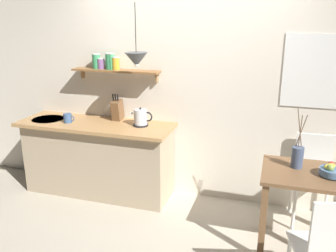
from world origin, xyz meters
TOP-DOWN VIEW (x-y plane):
  - ground_plane at (0.00, 0.00)m, footprint 14.00×14.00m
  - back_wall at (0.21, 0.65)m, footprint 6.80×0.11m
  - kitchen_counter at (-1.00, 0.32)m, footprint 1.83×0.63m
  - wall_shelf at (-0.87, 0.49)m, footprint 1.05×0.20m
  - dining_table at (1.35, -0.15)m, footprint 0.86×0.65m
  - dining_chair_near at (1.41, -0.89)m, footprint 0.48×0.50m
  - dining_chair_far at (1.42, 0.42)m, footprint 0.45×0.44m
  - fruit_bowl at (1.49, -0.17)m, footprint 0.22×0.22m
  - twig_vase at (1.21, -0.06)m, footprint 0.10×0.10m
  - electric_kettle at (-0.45, 0.35)m, footprint 0.25×0.17m
  - knife_block at (-0.80, 0.48)m, footprint 0.10×0.18m
  - coffee_mug_by_sink at (-1.31, 0.22)m, footprint 0.14×0.10m
  - pendant_lamp at (-0.41, 0.17)m, footprint 0.24×0.24m

SIDE VIEW (x-z plane):
  - ground_plane at x=0.00m, z-range 0.00..0.00m
  - kitchen_counter at x=-1.00m, z-range 0.01..0.90m
  - dining_chair_far at x=1.42m, z-range 0.06..0.98m
  - dining_chair_near at x=1.41m, z-range 0.05..1.00m
  - dining_table at x=1.35m, z-range 0.24..1.01m
  - fruit_bowl at x=1.49m, z-range 0.76..0.88m
  - twig_vase at x=1.21m, z-range 0.59..1.15m
  - coffee_mug_by_sink at x=-1.31m, z-range 0.89..1.00m
  - electric_kettle at x=-0.45m, z-range 0.88..1.09m
  - knife_block at x=-0.80m, z-range 0.86..1.19m
  - back_wall at x=0.21m, z-range 0.00..2.70m
  - wall_shelf at x=-0.87m, z-range 1.37..1.69m
  - pendant_lamp at x=-0.41m, z-range 1.34..1.97m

